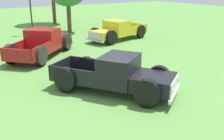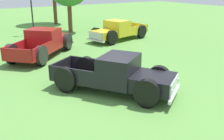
{
  "view_description": "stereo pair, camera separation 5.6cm",
  "coord_description": "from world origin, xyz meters",
  "px_view_note": "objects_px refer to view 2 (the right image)",
  "views": [
    {
      "loc": [
        -5.35,
        -8.03,
        4.12
      ],
      "look_at": [
        -0.05,
        -0.07,
        0.9
      ],
      "focal_mm": 41.37,
      "sensor_mm": 36.0,
      "label": 1
    },
    {
      "loc": [
        -5.3,
        -8.06,
        4.12
      ],
      "look_at": [
        -0.05,
        -0.07,
        0.9
      ],
      "focal_mm": 41.37,
      "sensor_mm": 36.0,
      "label": 2
    }
  ],
  "objects_px": {
    "pickup_truck_foreground": "(120,76)",
    "pickup_truck_behind_left": "(45,43)",
    "pickup_truck_behind_right": "(116,31)",
    "lamp_post_near": "(32,9)"
  },
  "relations": [
    {
      "from": "pickup_truck_behind_right",
      "to": "lamp_post_near",
      "type": "height_order",
      "value": "lamp_post_near"
    },
    {
      "from": "pickup_truck_behind_left",
      "to": "lamp_post_near",
      "type": "height_order",
      "value": "lamp_post_near"
    },
    {
      "from": "pickup_truck_behind_right",
      "to": "lamp_post_near",
      "type": "distance_m",
      "value": 7.37
    },
    {
      "from": "lamp_post_near",
      "to": "pickup_truck_behind_left",
      "type": "bearing_deg",
      "value": -101.69
    },
    {
      "from": "pickup_truck_foreground",
      "to": "pickup_truck_behind_left",
      "type": "height_order",
      "value": "pickup_truck_behind_left"
    },
    {
      "from": "pickup_truck_behind_right",
      "to": "pickup_truck_foreground",
      "type": "bearing_deg",
      "value": -123.28
    },
    {
      "from": "pickup_truck_behind_left",
      "to": "pickup_truck_behind_right",
      "type": "height_order",
      "value": "pickup_truck_behind_left"
    },
    {
      "from": "pickup_truck_foreground",
      "to": "pickup_truck_behind_left",
      "type": "xyz_separation_m",
      "value": [
        -0.52,
        7.15,
        0.04
      ]
    },
    {
      "from": "pickup_truck_behind_right",
      "to": "lamp_post_near",
      "type": "bearing_deg",
      "value": 128.76
    },
    {
      "from": "pickup_truck_foreground",
      "to": "pickup_truck_behind_right",
      "type": "height_order",
      "value": "pickup_truck_behind_right"
    }
  ]
}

